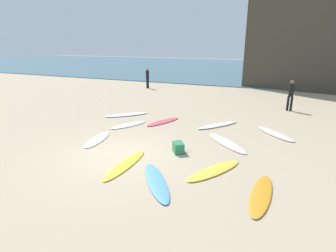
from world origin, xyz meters
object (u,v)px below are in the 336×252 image
(surfboard_10, at_px, (126,164))
(beachgoer_mid, at_px, (291,94))
(surfboard_4, at_px, (127,115))
(surfboard_8, at_px, (218,125))
(beach_cooler, at_px, (178,148))
(surfboard_9, at_px, (98,139))
(surfboard_3, at_px, (261,194))
(surfboard_6, at_px, (163,122))
(surfboard_0, at_px, (226,143))
(beachgoer_near, at_px, (148,77))
(surfboard_7, at_px, (128,125))
(surfboard_2, at_px, (214,170))
(surfboard_5, at_px, (156,182))
(surfboard_1, at_px, (275,134))

(surfboard_10, bearing_deg, beachgoer_mid, 62.69)
(surfboard_4, height_order, surfboard_8, surfboard_8)
(beach_cooler, bearing_deg, surfboard_4, 139.84)
(surfboard_9, relative_size, beach_cooler, 3.99)
(surfboard_3, distance_m, surfboard_6, 7.59)
(surfboard_4, relative_size, surfboard_10, 0.95)
(surfboard_0, height_order, beachgoer_near, beachgoer_near)
(surfboard_0, relative_size, surfboard_10, 1.01)
(surfboard_3, xyz_separation_m, beachgoer_near, (-11.00, 14.81, 0.98))
(surfboard_9, bearing_deg, surfboard_0, 7.50)
(surfboard_6, xyz_separation_m, surfboard_7, (-1.39, -1.19, -0.00))
(surfboard_2, bearing_deg, surfboard_4, 170.40)
(surfboard_6, bearing_deg, surfboard_2, 151.72)
(surfboard_5, distance_m, surfboard_7, 6.01)
(surfboard_3, distance_m, beachgoer_mid, 10.75)
(surfboard_8, bearing_deg, beach_cooler, 117.13)
(surfboard_4, distance_m, beachgoer_near, 9.54)
(surfboard_3, relative_size, surfboard_5, 0.95)
(surfboard_6, distance_m, surfboard_9, 3.85)
(surfboard_3, relative_size, surfboard_10, 0.93)
(surfboard_1, relative_size, beachgoer_near, 1.27)
(surfboard_2, relative_size, surfboard_7, 1.15)
(beach_cooler, bearing_deg, surfboard_3, -31.65)
(surfboard_3, height_order, surfboard_6, surfboard_3)
(surfboard_8, relative_size, beachgoer_near, 1.39)
(surfboard_4, height_order, surfboard_10, surfboard_4)
(surfboard_0, height_order, surfboard_7, surfboard_0)
(surfboard_3, xyz_separation_m, beach_cooler, (-3.16, 1.95, 0.16))
(surfboard_2, xyz_separation_m, surfboard_7, (-5.18, 3.29, -0.00))
(surfboard_3, relative_size, surfboard_9, 1.17)
(surfboard_1, height_order, beachgoer_mid, beachgoer_mid)
(surfboard_0, bearing_deg, surfboard_10, 6.39)
(surfboard_0, xyz_separation_m, surfboard_9, (-5.18, -1.74, -0.00))
(surfboard_0, relative_size, surfboard_5, 1.04)
(surfboard_8, bearing_deg, surfboard_10, 107.77)
(surfboard_9, distance_m, beachgoer_near, 13.62)
(surfboard_2, xyz_separation_m, surfboard_5, (-1.42, -1.40, 0.00))
(surfboard_1, height_order, surfboard_2, surfboard_1)
(surfboard_3, relative_size, beachgoer_near, 1.32)
(surfboard_7, height_order, beach_cooler, beach_cooler)
(surfboard_0, relative_size, surfboard_8, 1.04)
(beachgoer_near, bearing_deg, surfboard_3, 160.10)
(surfboard_1, xyz_separation_m, surfboard_8, (-2.70, 0.27, 0.01))
(surfboard_5, bearing_deg, surfboard_4, -89.46)
(surfboard_9, distance_m, surfboard_10, 2.94)
(surfboard_7, xyz_separation_m, beach_cooler, (3.54, -2.27, 0.17))
(surfboard_2, bearing_deg, beachgoer_mid, 105.42)
(surfboard_10, bearing_deg, surfboard_6, 98.72)
(surfboard_5, relative_size, beachgoer_mid, 1.35)
(surfboard_0, xyz_separation_m, beachgoer_mid, (2.41, 7.05, 1.02))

